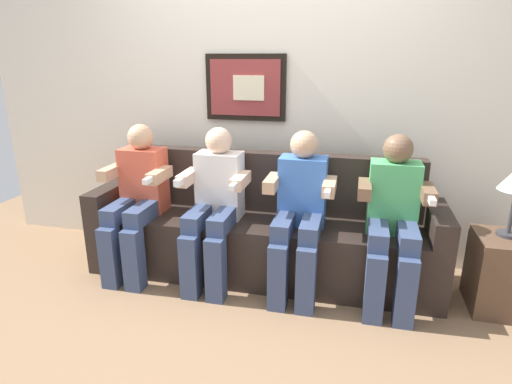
% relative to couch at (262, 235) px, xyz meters
% --- Properties ---
extents(ground_plane, '(6.44, 6.44, 0.00)m').
position_rel_couch_xyz_m(ground_plane, '(0.00, -0.33, -0.31)').
color(ground_plane, '#8C6B4C').
extents(back_wall_assembly, '(4.95, 0.10, 2.60)m').
position_rel_couch_xyz_m(back_wall_assembly, '(-0.01, 0.44, 0.99)').
color(back_wall_assembly, silver).
rests_on(back_wall_assembly, ground_plane).
extents(couch, '(2.55, 0.58, 0.90)m').
position_rel_couch_xyz_m(couch, '(0.00, 0.00, 0.00)').
color(couch, '#2D231E').
rests_on(couch, ground_plane).
extents(person_leftmost, '(0.46, 0.56, 1.11)m').
position_rel_couch_xyz_m(person_leftmost, '(-0.90, -0.17, 0.29)').
color(person_leftmost, '#D8593F').
rests_on(person_leftmost, ground_plane).
extents(person_left_center, '(0.46, 0.56, 1.11)m').
position_rel_couch_xyz_m(person_left_center, '(-0.30, -0.17, 0.29)').
color(person_left_center, white).
rests_on(person_left_center, ground_plane).
extents(person_right_center, '(0.46, 0.56, 1.11)m').
position_rel_couch_xyz_m(person_right_center, '(0.30, -0.17, 0.29)').
color(person_right_center, '#3F72CC').
rests_on(person_right_center, ground_plane).
extents(person_rightmost, '(0.46, 0.56, 1.11)m').
position_rel_couch_xyz_m(person_rightmost, '(0.90, -0.17, 0.29)').
color(person_rightmost, '#4CB266').
rests_on(person_rightmost, ground_plane).
extents(side_table_right, '(0.40, 0.40, 0.50)m').
position_rel_couch_xyz_m(side_table_right, '(1.63, -0.11, -0.06)').
color(side_table_right, brown).
rests_on(side_table_right, ground_plane).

